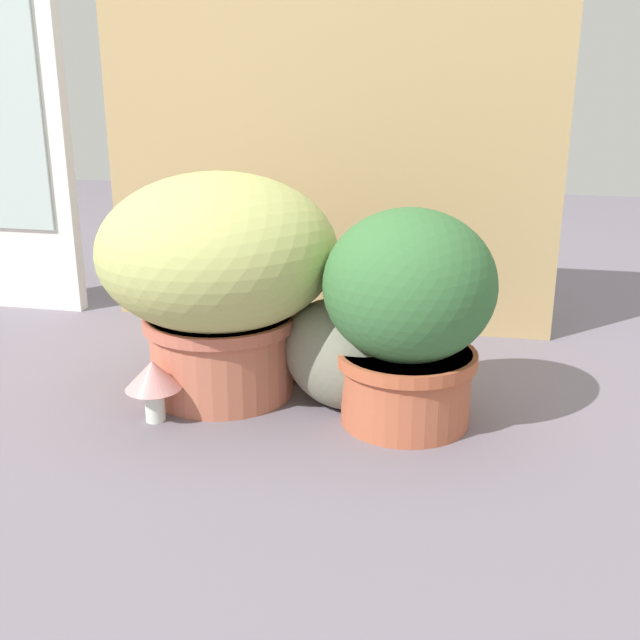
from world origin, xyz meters
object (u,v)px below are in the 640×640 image
Objects in this scene: grass_planter at (219,271)px; mushroom_ornament_pink at (153,379)px; leafy_planter at (408,312)px; cat at (347,350)px.

grass_planter is 3.89× the size of mushroom_ornament_pink.
leafy_planter is (0.38, -0.06, -0.04)m from grass_planter.
leafy_planter is at bearing 12.08° from mushroom_ornament_pink.
mushroom_ornament_pink is at bearing -167.92° from leafy_planter.
mushroom_ornament_pink is (-0.08, -0.16, -0.17)m from grass_planter.
leafy_planter is at bearing -16.35° from cat.
cat is 2.80× the size of mushroom_ornament_pink.
grass_planter reaches higher than mushroom_ornament_pink.
mushroom_ornament_pink is (-0.47, -0.10, -0.13)m from leafy_planter.
grass_planter is 0.39m from leafy_planter.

